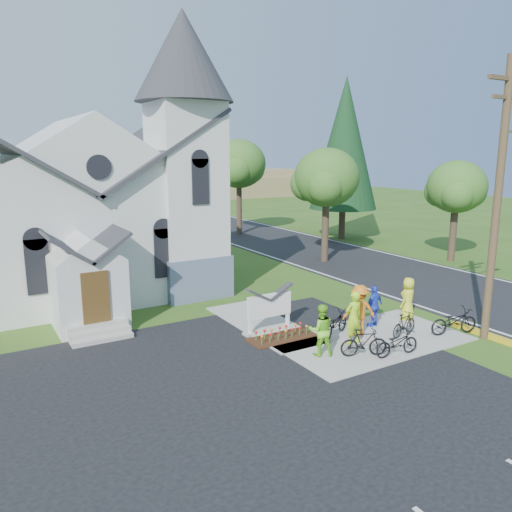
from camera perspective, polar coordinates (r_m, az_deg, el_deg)
ground at (r=17.79m, az=10.49°, el=-10.87°), size 120.00×120.00×0.00m
parking_lot at (r=12.91m, az=-8.55°, el=-20.12°), size 20.00×16.00×0.02m
road at (r=35.04m, az=6.68°, el=0.59°), size 8.00×90.00×0.02m
sidewalk at (r=19.08m, az=12.93°, el=-9.31°), size 7.00×4.00×0.05m
church at (r=25.35m, az=-18.38°, el=7.72°), size 12.35×12.00×13.00m
church_sign at (r=19.16m, az=1.53°, el=-5.73°), size 2.20×0.40×1.70m
flower_bed at (r=18.78m, az=3.01°, el=-9.32°), size 2.60×1.10×0.07m
utility_pole at (r=19.61m, az=26.05°, el=6.54°), size 3.45×0.28×10.00m
tree_road_near at (r=31.13m, az=8.08°, el=8.80°), size 4.00×4.00×7.05m
tree_road_mid at (r=41.38m, az=-1.97°, el=10.44°), size 4.40×4.40×7.80m
tree_road_far at (r=33.40m, az=21.96°, el=7.28°), size 3.60×3.60×6.30m
conifer at (r=39.86m, az=10.11°, el=12.52°), size 5.20×5.20×12.40m
distant_hills at (r=70.18m, az=-19.14°, el=7.44°), size 61.00×10.00×5.60m
cyclist_0 at (r=18.20m, az=11.08°, el=-6.92°), size 0.72×0.47×1.95m
bike_0 at (r=17.69m, az=15.80°, el=-9.54°), size 1.76×0.78×0.90m
cyclist_1 at (r=17.07m, az=7.42°, el=-8.37°), size 1.07×0.97×1.79m
bike_1 at (r=17.36m, az=12.22°, el=-9.65°), size 1.65×1.08×0.97m
cyclist_2 at (r=20.19m, az=13.36°, el=-5.58°), size 1.03×0.58×1.65m
bike_2 at (r=19.00m, az=9.04°, el=-7.60°), size 1.94×1.35×0.97m
cyclist_3 at (r=19.10m, az=11.72°, el=-6.07°), size 1.42×1.11×1.93m
bike_3 at (r=19.57m, az=16.58°, el=-7.49°), size 1.54×0.71×0.89m
cyclist_4 at (r=21.38m, az=16.98°, el=-4.66°), size 0.98×0.79×1.75m
bike_4 at (r=20.34m, az=21.67°, el=-6.93°), size 2.03×1.17×1.01m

